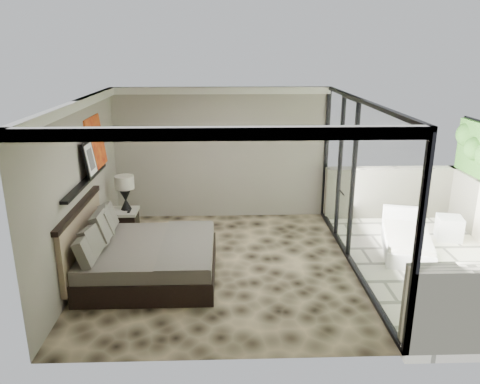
{
  "coord_description": "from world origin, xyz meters",
  "views": [
    {
      "loc": [
        0.07,
        -7.25,
        3.6
      ],
      "look_at": [
        0.33,
        0.4,
        1.2
      ],
      "focal_mm": 35.0,
      "sensor_mm": 36.0,
      "label": 1
    }
  ],
  "objects_px": {
    "table_lamp": "(125,188)",
    "ottoman": "(449,228)",
    "nightstand": "(125,222)",
    "lounger": "(407,241)",
    "bed": "(143,257)"
  },
  "relations": [
    {
      "from": "table_lamp",
      "to": "ottoman",
      "type": "bearing_deg",
      "value": -4.33
    },
    {
      "from": "bed",
      "to": "lounger",
      "type": "height_order",
      "value": "bed"
    },
    {
      "from": "ottoman",
      "to": "lounger",
      "type": "xyz_separation_m",
      "value": [
        -1.03,
        -0.53,
        -0.03
      ]
    },
    {
      "from": "table_lamp",
      "to": "ottoman",
      "type": "distance_m",
      "value": 6.35
    },
    {
      "from": "nightstand",
      "to": "ottoman",
      "type": "xyz_separation_m",
      "value": [
        6.33,
        -0.42,
        -0.04
      ]
    },
    {
      "from": "bed",
      "to": "nightstand",
      "type": "bearing_deg",
      "value": 110.31
    },
    {
      "from": "table_lamp",
      "to": "lounger",
      "type": "distance_m",
      "value": 5.4
    },
    {
      "from": "bed",
      "to": "ottoman",
      "type": "relative_size",
      "value": 4.73
    },
    {
      "from": "bed",
      "to": "nightstand",
      "type": "distance_m",
      "value": 1.92
    },
    {
      "from": "bed",
      "to": "lounger",
      "type": "bearing_deg",
      "value": 10.3
    },
    {
      "from": "table_lamp",
      "to": "nightstand",
      "type": "bearing_deg",
      "value": -128.3
    },
    {
      "from": "bed",
      "to": "ottoman",
      "type": "distance_m",
      "value": 5.83
    },
    {
      "from": "table_lamp",
      "to": "lounger",
      "type": "relative_size",
      "value": 0.39
    },
    {
      "from": "nightstand",
      "to": "lounger",
      "type": "relative_size",
      "value": 0.31
    },
    {
      "from": "nightstand",
      "to": "table_lamp",
      "type": "xyz_separation_m",
      "value": [
        0.04,
        0.05,
        0.69
      ]
    }
  ]
}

